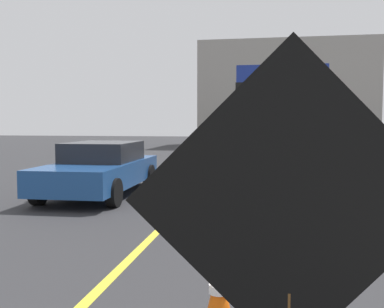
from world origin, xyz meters
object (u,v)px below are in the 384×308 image
object	(u,v)px
arrow_board_trailer	(275,194)
pickup_car	(101,168)
traffic_cone_near_sign	(219,294)
box_truck	(277,124)
highway_guide_sign	(303,94)
traffic_cone_mid_lane	(240,222)
roadwork_sign	(290,209)

from	to	relation	value
arrow_board_trailer	pickup_car	size ratio (longest dim) A/B	0.57
pickup_car	traffic_cone_near_sign	bearing A→B (deg)	-60.82
arrow_board_trailer	box_truck	world-z (taller)	box_truck
highway_guide_sign	traffic_cone_mid_lane	distance (m)	18.02
roadwork_sign	traffic_cone_mid_lane	size ratio (longest dim) A/B	3.11
roadwork_sign	arrow_board_trailer	bearing A→B (deg)	89.63
roadwork_sign	pickup_car	bearing A→B (deg)	116.96
highway_guide_sign	traffic_cone_near_sign	distance (m)	20.73
pickup_car	highway_guide_sign	distance (m)	15.01
arrow_board_trailer	pickup_car	bearing A→B (deg)	154.93
arrow_board_trailer	traffic_cone_mid_lane	world-z (taller)	arrow_board_trailer
pickup_car	roadwork_sign	bearing A→B (deg)	-63.04
highway_guide_sign	pickup_car	bearing A→B (deg)	-114.75
traffic_cone_mid_lane	traffic_cone_near_sign	bearing A→B (deg)	-90.43
box_truck	highway_guide_sign	world-z (taller)	highway_guide_sign
box_truck	pickup_car	size ratio (longest dim) A/B	1.60
roadwork_sign	pickup_car	distance (m)	9.79
highway_guide_sign	traffic_cone_mid_lane	xyz separation A→B (m)	(-2.27, -17.62, -3.05)
pickup_car	highway_guide_sign	world-z (taller)	highway_guide_sign
box_truck	traffic_cone_near_sign	size ratio (longest dim) A/B	11.94
pickup_car	highway_guide_sign	xyz separation A→B (m)	(6.18, 13.40, 2.73)
traffic_cone_near_sign	box_truck	bearing A→B (deg)	86.17
pickup_car	traffic_cone_mid_lane	size ratio (longest dim) A/B	6.37
pickup_car	box_truck	bearing A→B (deg)	42.72
arrow_board_trailer	traffic_cone_near_sign	size ratio (longest dim) A/B	4.21
arrow_board_trailer	box_truck	bearing A→B (deg)	88.47
pickup_car	traffic_cone_mid_lane	bearing A→B (deg)	-47.17
arrow_board_trailer	traffic_cone_near_sign	distance (m)	4.91
box_truck	traffic_cone_near_sign	world-z (taller)	box_truck
arrow_board_trailer	pickup_car	world-z (taller)	arrow_board_trailer
roadwork_sign	traffic_cone_mid_lane	world-z (taller)	roadwork_sign
box_truck	traffic_cone_near_sign	distance (m)	11.38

